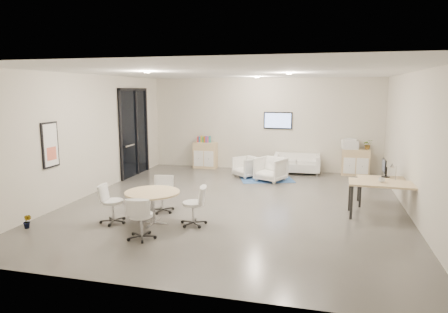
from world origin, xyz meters
name	(u,v)px	position (x,y,z in m)	size (l,w,h in m)	color
room_shell	(236,140)	(0.00, 0.00, 1.60)	(9.60, 10.60, 4.80)	#514E4A
glass_door	(134,130)	(-3.95, 2.51, 1.50)	(0.09, 1.90, 2.85)	black
artwork	(50,145)	(-3.97, -1.60, 1.55)	(0.05, 0.54, 1.04)	black
wall_tv	(278,121)	(0.50, 4.46, 1.75)	(0.98, 0.06, 0.58)	black
ceiling_spots	(235,74)	(-0.20, 0.83, 3.18)	(3.14, 4.14, 0.03)	#FFEAC6
sideboard_left	(205,155)	(-2.07, 4.26, 0.46)	(0.83, 0.43, 0.93)	#D3B47F
sideboard_right	(355,162)	(3.11, 4.26, 0.44)	(0.87, 0.42, 0.87)	#D3B47F
books	(204,139)	(-2.11, 4.26, 1.04)	(0.48, 0.14, 0.22)	red
printer	(350,144)	(2.90, 4.27, 1.04)	(0.55, 0.48, 0.35)	white
loveseat	(297,164)	(1.21, 4.12, 0.31)	(1.55, 0.83, 0.57)	silver
blue_rug	(267,179)	(0.36, 2.90, 0.01)	(1.61, 1.08, 0.01)	#2F5391
armchair_left	(247,166)	(-0.32, 3.12, 0.36)	(0.70, 0.66, 0.72)	silver
armchair_right	(271,168)	(0.51, 2.70, 0.41)	(0.79, 0.74, 0.82)	silver
desk_rear	(386,181)	(3.58, 0.72, 0.61)	(1.35, 0.75, 0.68)	#D3B47F
desk_front	(385,186)	(3.40, -0.24, 0.70)	(1.52, 0.80, 0.78)	#D3B47F
monitor	(385,167)	(3.54, 0.87, 0.92)	(0.20, 0.50, 0.44)	black
round_table	(152,196)	(-1.35, -1.90, 0.61)	(1.14, 1.14, 0.70)	#D3B47F
meeting_chairs	(153,205)	(-1.35, -1.90, 0.41)	(2.36, 2.36, 0.82)	white
plant_cabinet	(368,146)	(3.46, 4.29, 1.00)	(0.29, 0.32, 0.25)	#3F7F3F
plant_floor	(28,225)	(-3.70, -2.81, 0.07)	(0.16, 0.30, 0.13)	#3F7F3F
cup	(382,179)	(3.34, -0.22, 0.85)	(0.13, 0.10, 0.13)	white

